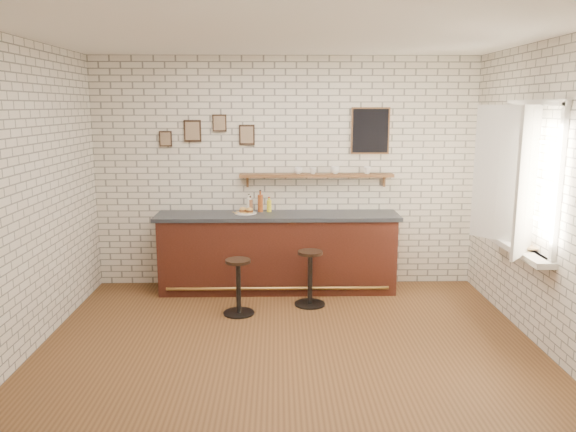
# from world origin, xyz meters

# --- Properties ---
(ground) EXTENTS (5.00, 5.00, 0.00)m
(ground) POSITION_xyz_m (0.00, 0.00, 0.00)
(ground) COLOR brown
(ground) RESTS_ON ground
(bar_counter) EXTENTS (3.10, 0.65, 1.01)m
(bar_counter) POSITION_xyz_m (-0.11, 1.70, 0.51)
(bar_counter) COLOR #431A12
(bar_counter) RESTS_ON ground
(sandwich_plate) EXTENTS (0.28, 0.28, 0.01)m
(sandwich_plate) POSITION_xyz_m (-0.52, 1.73, 1.02)
(sandwich_plate) COLOR white
(sandwich_plate) RESTS_ON bar_counter
(ciabatta_sandwich) EXTENTS (0.22, 0.16, 0.06)m
(ciabatta_sandwich) POSITION_xyz_m (-0.51, 1.73, 1.05)
(ciabatta_sandwich) COLOR #DCAC5A
(ciabatta_sandwich) RESTS_ON sandwich_plate
(potato_chips) EXTENTS (0.27, 0.19, 0.00)m
(potato_chips) POSITION_xyz_m (-0.54, 1.73, 1.02)
(potato_chips) COLOR #E0B24F
(potato_chips) RESTS_ON sandwich_plate
(bitters_bottle_brown) EXTENTS (0.07, 0.07, 0.21)m
(bitters_bottle_brown) POSITION_xyz_m (-0.46, 1.86, 1.10)
(bitters_bottle_brown) COLOR brown
(bitters_bottle_brown) RESTS_ON bar_counter
(bitters_bottle_white) EXTENTS (0.06, 0.06, 0.24)m
(bitters_bottle_white) POSITION_xyz_m (-0.48, 1.86, 1.11)
(bitters_bottle_white) COLOR white
(bitters_bottle_white) RESTS_ON bar_counter
(bitters_bottle_amber) EXTENTS (0.07, 0.07, 0.29)m
(bitters_bottle_amber) POSITION_xyz_m (-0.33, 1.86, 1.13)
(bitters_bottle_amber) COLOR brown
(bitters_bottle_amber) RESTS_ON bar_counter
(condiment_bottle_yellow) EXTENTS (0.06, 0.06, 0.20)m
(condiment_bottle_yellow) POSITION_xyz_m (-0.22, 1.86, 1.09)
(condiment_bottle_yellow) COLOR yellow
(condiment_bottle_yellow) RESTS_ON bar_counter
(bar_stool_left) EXTENTS (0.36, 0.36, 0.65)m
(bar_stool_left) POSITION_xyz_m (-0.56, 0.83, 0.35)
(bar_stool_left) COLOR black
(bar_stool_left) RESTS_ON ground
(bar_stool_right) EXTENTS (0.38, 0.38, 0.67)m
(bar_stool_right) POSITION_xyz_m (0.28, 1.12, 0.36)
(bar_stool_right) COLOR black
(bar_stool_right) RESTS_ON ground
(wall_shelf) EXTENTS (2.00, 0.18, 0.18)m
(wall_shelf) POSITION_xyz_m (0.40, 1.90, 1.48)
(wall_shelf) COLOR brown
(wall_shelf) RESTS_ON ground
(shelf_cup_a) EXTENTS (0.15, 0.15, 0.09)m
(shelf_cup_a) POSITION_xyz_m (0.16, 1.90, 1.54)
(shelf_cup_a) COLOR white
(shelf_cup_a) RESTS_ON wall_shelf
(shelf_cup_b) EXTENTS (0.12, 0.12, 0.08)m
(shelf_cup_b) POSITION_xyz_m (0.35, 1.90, 1.54)
(shelf_cup_b) COLOR white
(shelf_cup_b) RESTS_ON wall_shelf
(shelf_cup_c) EXTENTS (0.13, 0.13, 0.10)m
(shelf_cup_c) POSITION_xyz_m (0.64, 1.90, 1.55)
(shelf_cup_c) COLOR white
(shelf_cup_c) RESTS_ON wall_shelf
(shelf_cup_d) EXTENTS (0.14, 0.14, 0.09)m
(shelf_cup_d) POSITION_xyz_m (1.06, 1.90, 1.55)
(shelf_cup_d) COLOR white
(shelf_cup_d) RESTS_ON wall_shelf
(back_wall_decor) EXTENTS (2.96, 0.02, 0.56)m
(back_wall_decor) POSITION_xyz_m (0.23, 1.98, 2.05)
(back_wall_decor) COLOR black
(back_wall_decor) RESTS_ON ground
(window_sill) EXTENTS (0.20, 1.35, 0.06)m
(window_sill) POSITION_xyz_m (2.40, 0.30, 0.90)
(window_sill) COLOR white
(window_sill) RESTS_ON ground
(casement_window) EXTENTS (0.40, 1.30, 1.56)m
(casement_window) POSITION_xyz_m (2.36, 0.30, 1.65)
(casement_window) COLOR white
(casement_window) RESTS_ON ground
(book_lower) EXTENTS (0.22, 0.26, 0.02)m
(book_lower) POSITION_xyz_m (2.38, 0.18, 0.94)
(book_lower) COLOR tan
(book_lower) RESTS_ON window_sill
(book_upper) EXTENTS (0.25, 0.28, 0.02)m
(book_upper) POSITION_xyz_m (2.38, 0.19, 0.96)
(book_upper) COLOR tan
(book_upper) RESTS_ON book_lower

